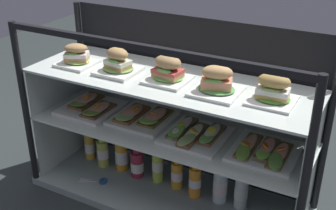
% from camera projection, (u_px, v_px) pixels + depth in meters
% --- Properties ---
extents(ground_plane, '(6.00, 6.00, 0.02)m').
position_uv_depth(ground_plane, '(168.00, 199.00, 2.27)').
color(ground_plane, '#2A3030').
rests_on(ground_plane, ground).
extents(case_base_deck, '(1.42, 0.50, 0.04)m').
position_uv_depth(case_base_deck, '(168.00, 194.00, 2.25)').
color(case_base_deck, '#97A6A4').
rests_on(case_base_deck, ground).
extents(case_frame, '(1.42, 0.50, 0.91)m').
position_uv_depth(case_frame, '(182.00, 102.00, 2.16)').
color(case_frame, black).
rests_on(case_frame, ground).
extents(riser_lower_tier, '(1.36, 0.43, 0.36)m').
position_uv_depth(riser_lower_tier, '(168.00, 162.00, 2.17)').
color(riser_lower_tier, silver).
rests_on(riser_lower_tier, case_base_deck).
extents(shelf_lower_glass, '(1.37, 0.45, 0.01)m').
position_uv_depth(shelf_lower_glass, '(168.00, 130.00, 2.09)').
color(shelf_lower_glass, silver).
rests_on(shelf_lower_glass, riser_lower_tier).
extents(riser_upper_tier, '(1.36, 0.43, 0.25)m').
position_uv_depth(riser_upper_tier, '(168.00, 106.00, 2.03)').
color(riser_upper_tier, silver).
rests_on(riser_upper_tier, shelf_lower_glass).
extents(shelf_upper_glass, '(1.37, 0.45, 0.01)m').
position_uv_depth(shelf_upper_glass, '(168.00, 80.00, 1.97)').
color(shelf_upper_glass, silver).
rests_on(shelf_upper_glass, riser_upper_tier).
extents(plated_roll_sandwich_near_right_corner, '(0.17, 0.17, 0.11)m').
position_uv_depth(plated_roll_sandwich_near_right_corner, '(77.00, 57.00, 2.12)').
color(plated_roll_sandwich_near_right_corner, white).
rests_on(plated_roll_sandwich_near_right_corner, shelf_upper_glass).
extents(plated_roll_sandwich_far_left, '(0.19, 0.19, 0.12)m').
position_uv_depth(plated_roll_sandwich_far_left, '(118.00, 64.00, 2.02)').
color(plated_roll_sandwich_far_left, white).
rests_on(plated_roll_sandwich_far_left, shelf_upper_glass).
extents(plated_roll_sandwich_near_left_corner, '(0.19, 0.19, 0.12)m').
position_uv_depth(plated_roll_sandwich_near_left_corner, '(168.00, 71.00, 1.93)').
color(plated_roll_sandwich_near_left_corner, white).
rests_on(plated_roll_sandwich_near_left_corner, shelf_upper_glass).
extents(plated_roll_sandwich_far_right, '(0.20, 0.20, 0.12)m').
position_uv_depth(plated_roll_sandwich_far_right, '(217.00, 83.00, 1.81)').
color(plated_roll_sandwich_far_right, white).
rests_on(plated_roll_sandwich_far_right, shelf_upper_glass).
extents(plated_roll_sandwich_left_of_center, '(0.19, 0.19, 0.12)m').
position_uv_depth(plated_roll_sandwich_left_of_center, '(273.00, 91.00, 1.73)').
color(plated_roll_sandwich_left_of_center, white).
rests_on(plated_roll_sandwich_left_of_center, shelf_upper_glass).
extents(open_sandwich_tray_near_left_corner, '(0.28, 0.30, 0.06)m').
position_uv_depth(open_sandwich_tray_near_left_corner, '(90.00, 106.00, 2.27)').
color(open_sandwich_tray_near_left_corner, white).
rests_on(open_sandwich_tray_near_left_corner, shelf_lower_glass).
extents(open_sandwich_tray_left_of_center, '(0.28, 0.30, 0.07)m').
position_uv_depth(open_sandwich_tray_left_of_center, '(143.00, 117.00, 2.16)').
color(open_sandwich_tray_left_of_center, white).
rests_on(open_sandwich_tray_left_of_center, shelf_lower_glass).
extents(open_sandwich_tray_near_right_corner, '(0.28, 0.31, 0.06)m').
position_uv_depth(open_sandwich_tray_near_right_corner, '(195.00, 134.00, 2.01)').
color(open_sandwich_tray_near_right_corner, white).
rests_on(open_sandwich_tray_near_right_corner, shelf_lower_glass).
extents(open_sandwich_tray_far_right, '(0.28, 0.30, 0.06)m').
position_uv_depth(open_sandwich_tray_far_right, '(264.00, 151.00, 1.87)').
color(open_sandwich_tray_far_right, white).
rests_on(open_sandwich_tray_far_right, shelf_lower_glass).
extents(juice_bottle_front_right_end, '(0.06, 0.06, 0.23)m').
position_uv_depth(juice_bottle_front_right_end, '(90.00, 144.00, 2.49)').
color(juice_bottle_front_right_end, gold).
rests_on(juice_bottle_front_right_end, case_base_deck).
extents(juice_bottle_front_second, '(0.07, 0.07, 0.21)m').
position_uv_depth(juice_bottle_front_second, '(103.00, 152.00, 2.42)').
color(juice_bottle_front_second, '#C1C84F').
rests_on(juice_bottle_front_second, case_base_deck).
extents(juice_bottle_near_post, '(0.07, 0.07, 0.24)m').
position_uv_depth(juice_bottle_near_post, '(122.00, 153.00, 2.39)').
color(juice_bottle_near_post, orange).
rests_on(juice_bottle_near_post, case_base_deck).
extents(juice_bottle_tucked_behind, '(0.07, 0.07, 0.20)m').
position_uv_depth(juice_bottle_tucked_behind, '(137.00, 163.00, 2.34)').
color(juice_bottle_tucked_behind, '#9D273C').
rests_on(juice_bottle_tucked_behind, case_base_deck).
extents(juice_bottle_front_middle, '(0.06, 0.06, 0.24)m').
position_uv_depth(juice_bottle_front_middle, '(158.00, 164.00, 2.28)').
color(juice_bottle_front_middle, '#BCD849').
rests_on(juice_bottle_front_middle, case_base_deck).
extents(juice_bottle_back_right, '(0.06, 0.06, 0.21)m').
position_uv_depth(juice_bottle_back_right, '(177.00, 174.00, 2.24)').
color(juice_bottle_back_right, gold).
rests_on(juice_bottle_back_right, case_base_deck).
extents(juice_bottle_back_center, '(0.06, 0.06, 0.22)m').
position_uv_depth(juice_bottle_back_center, '(195.00, 180.00, 2.17)').
color(juice_bottle_back_center, orange).
rests_on(juice_bottle_back_center, case_base_deck).
extents(juice_bottle_front_left_end, '(0.07, 0.07, 0.24)m').
position_uv_depth(juice_bottle_front_left_end, '(220.00, 184.00, 2.13)').
color(juice_bottle_front_left_end, silver).
rests_on(juice_bottle_front_left_end, case_base_deck).
extents(juice_bottle_back_left, '(0.07, 0.07, 0.26)m').
position_uv_depth(juice_bottle_back_left, '(241.00, 189.00, 2.09)').
color(juice_bottle_back_left, white).
rests_on(juice_bottle_back_left, case_base_deck).
extents(kitchen_scissors, '(0.16, 0.10, 0.01)m').
position_uv_depth(kitchen_scissors, '(100.00, 181.00, 2.32)').
color(kitchen_scissors, silver).
rests_on(kitchen_scissors, case_base_deck).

